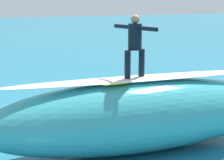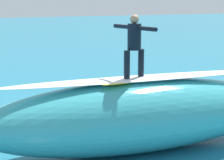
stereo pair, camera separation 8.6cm
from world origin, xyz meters
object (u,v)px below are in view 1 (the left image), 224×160
(surfboard_riding, at_px, (134,79))
(surfboard_paddling, at_px, (97,104))
(surfer_riding, at_px, (135,42))
(surfer_paddling, at_px, (93,99))

(surfboard_riding, relative_size, surfboard_paddling, 0.94)
(surfer_riding, bearing_deg, surfer_paddling, -114.53)
(surfboard_riding, bearing_deg, surfer_paddling, -114.53)
(surfboard_riding, height_order, surfer_riding, surfer_riding)
(surfer_paddling, bearing_deg, surfboard_riding, -87.92)
(surfboard_paddling, height_order, surfer_paddling, surfer_paddling)
(surfer_riding, distance_m, surfboard_paddling, 5.63)
(surfer_riding, xyz_separation_m, surfboard_paddling, (-0.56, -4.83, -2.83))
(surfboard_riding, height_order, surfboard_paddling, surfboard_riding)
(surfboard_riding, bearing_deg, surfboard_paddling, -116.14)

